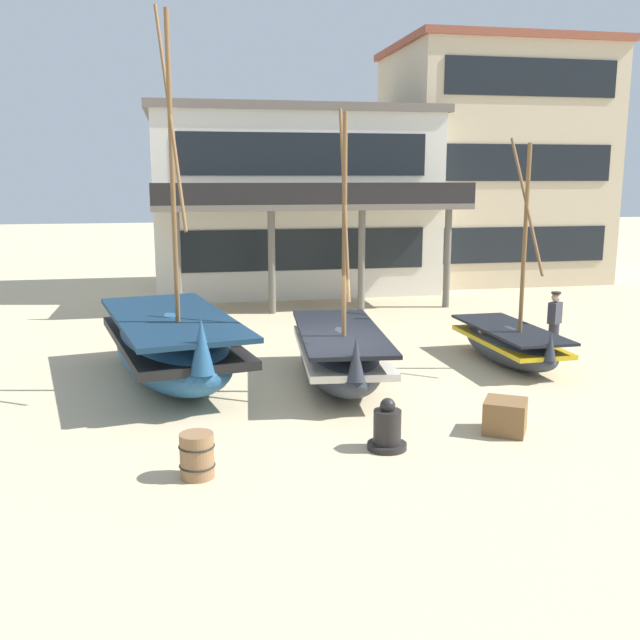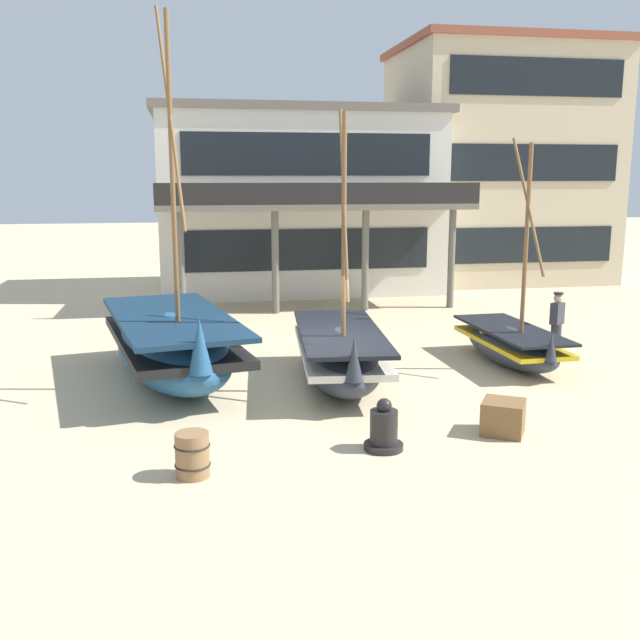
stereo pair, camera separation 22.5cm
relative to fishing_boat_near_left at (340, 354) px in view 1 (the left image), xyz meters
The scene contains 10 objects.
ground_plane 1.07m from the fishing_boat_near_left, 118.54° to the right, with size 120.00×120.00×0.00m, color #CCB78E.
fishing_boat_near_left is the anchor object (origin of this frame).
fishing_boat_centre_large 3.72m from the fishing_boat_near_left, 166.59° to the left, with size 3.47×6.33×8.03m.
fishing_boat_far_right 4.56m from the fishing_boat_near_left, 11.55° to the left, with size 1.55×3.99×5.42m.
fisherman_by_hull 5.96m from the fishing_boat_near_left, 12.28° to the left, with size 0.42×0.38×1.68m.
capstan_winch 4.02m from the fishing_boat_near_left, 91.29° to the right, with size 0.67×0.67×0.89m.
wooden_barrel 5.64m from the fishing_boat_near_left, 125.48° to the right, with size 0.56×0.56×0.70m.
cargo_crate 4.28m from the fishing_boat_near_left, 58.78° to the right, with size 0.72×0.72×0.60m, color brown.
harbor_building_main 14.46m from the fishing_boat_near_left, 85.27° to the left, with size 11.19×9.20×7.13m.
harbor_building_annex 19.37m from the fishing_boat_near_left, 56.52° to the left, with size 8.91×7.26×10.08m.
Camera 1 is at (-3.06, -14.45, 4.52)m, focal length 40.81 mm.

